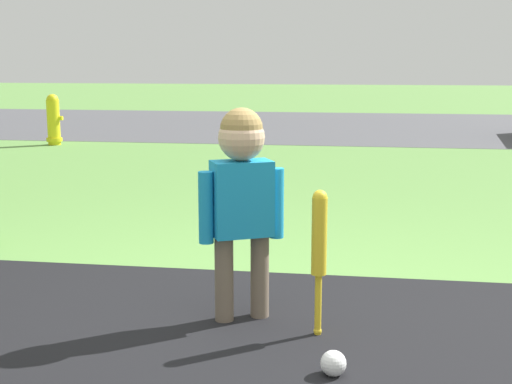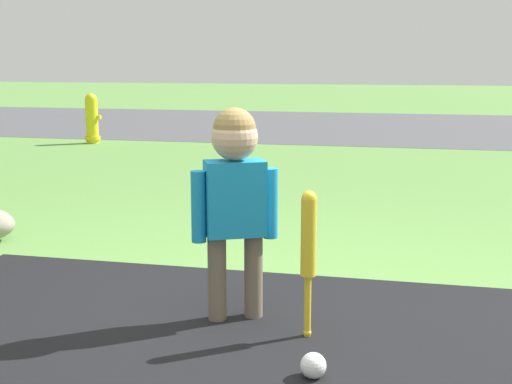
% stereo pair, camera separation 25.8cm
% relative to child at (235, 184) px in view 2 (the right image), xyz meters
% --- Properties ---
extents(ground_plane, '(60.00, 60.00, 0.00)m').
position_rel_child_xyz_m(ground_plane, '(0.16, -0.30, -0.61)').
color(ground_plane, '#5B8C42').
extents(street_strip, '(40.00, 6.00, 0.01)m').
position_rel_child_xyz_m(street_strip, '(0.16, 9.47, -0.60)').
color(street_strip, '#4C4C51').
rests_on(street_strip, ground).
extents(child, '(0.35, 0.24, 0.94)m').
position_rel_child_xyz_m(child, '(0.00, 0.00, 0.00)').
color(child, '#6B5B4C').
rests_on(child, ground).
extents(baseball_bat, '(0.06, 0.06, 0.62)m').
position_rel_child_xyz_m(baseball_bat, '(0.34, -0.14, -0.21)').
color(baseball_bat, yellow).
rests_on(baseball_bat, ground).
extents(sports_ball, '(0.10, 0.10, 0.10)m').
position_rel_child_xyz_m(sports_ball, '(0.43, -0.52, -0.56)').
color(sports_ball, white).
rests_on(sports_ball, ground).
extents(fire_hydrant, '(0.24, 0.21, 0.68)m').
position_rel_child_xyz_m(fire_hydrant, '(-3.62, 6.05, -0.28)').
color(fire_hydrant, yellow).
rests_on(fire_hydrant, ground).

